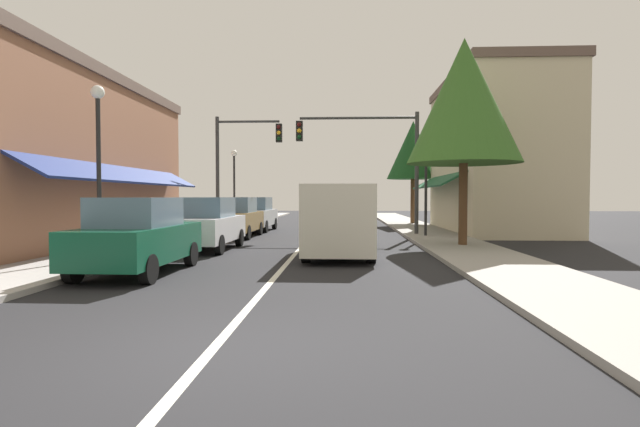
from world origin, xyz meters
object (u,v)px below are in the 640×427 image
(parked_car_far_left, at_px, (255,214))
(parked_car_second_left, at_px, (207,224))
(traffic_signal_mast_arm, at_px, (374,151))
(traffic_signal_left_corner, at_px, (239,156))
(van_in_lane, at_px, (340,218))
(tree_right_near, at_px, (464,101))
(parked_car_nearest_left, at_px, (138,236))
(parked_car_third_left, at_px, (236,217))
(tree_right_far, at_px, (413,150))
(street_lamp_right_mid, at_px, (426,164))
(street_lamp_left_far, at_px, (234,175))
(street_lamp_left_near, at_px, (98,144))

(parked_car_far_left, bearing_deg, parked_car_second_left, -88.00)
(traffic_signal_mast_arm, height_order, traffic_signal_left_corner, traffic_signal_left_corner)
(van_in_lane, xyz_separation_m, tree_right_near, (4.27, 2.51, 3.95))
(parked_car_nearest_left, relative_size, traffic_signal_mast_arm, 0.73)
(parked_car_far_left, bearing_deg, traffic_signal_mast_arm, -26.26)
(parked_car_second_left, height_order, traffic_signal_mast_arm, traffic_signal_mast_arm)
(parked_car_third_left, bearing_deg, tree_right_far, 49.03)
(van_in_lane, distance_m, tree_right_far, 17.76)
(parked_car_nearest_left, xyz_separation_m, tree_right_near, (8.89, 6.26, 4.21))
(van_in_lane, bearing_deg, tree_right_far, 75.57)
(traffic_signal_mast_arm, distance_m, tree_right_near, 5.89)
(parked_car_far_left, bearing_deg, tree_right_near, -41.34)
(street_lamp_right_mid, bearing_deg, traffic_signal_mast_arm, 155.28)
(tree_right_near, bearing_deg, van_in_lane, -149.60)
(van_in_lane, bearing_deg, street_lamp_left_far, 115.19)
(parked_car_second_left, relative_size, traffic_signal_mast_arm, 0.74)
(traffic_signal_left_corner, height_order, street_lamp_left_far, traffic_signal_left_corner)
(traffic_signal_mast_arm, bearing_deg, parked_car_nearest_left, -118.32)
(street_lamp_left_far, bearing_deg, tree_right_near, -46.88)
(traffic_signal_left_corner, bearing_deg, parked_car_nearest_left, -87.85)
(van_in_lane, xyz_separation_m, street_lamp_left_far, (-6.34, 13.84, 1.93))
(parked_car_third_left, height_order, street_lamp_left_near, street_lamp_left_near)
(street_lamp_left_far, height_order, tree_right_near, tree_right_near)
(street_lamp_left_near, distance_m, street_lamp_left_far, 15.67)
(traffic_signal_left_corner, distance_m, street_lamp_right_mid, 9.25)
(parked_car_second_left, relative_size, traffic_signal_left_corner, 0.71)
(tree_right_far, bearing_deg, parked_car_third_left, -131.81)
(tree_right_near, bearing_deg, street_lamp_left_far, 133.12)
(street_lamp_right_mid, xyz_separation_m, street_lamp_left_far, (-9.98, 7.31, -0.11))
(tree_right_far, bearing_deg, traffic_signal_mast_arm, -108.17)
(parked_car_far_left, distance_m, traffic_signal_mast_arm, 7.42)
(street_lamp_left_near, bearing_deg, van_in_lane, 15.68)
(parked_car_far_left, xyz_separation_m, tree_right_far, (9.04, 6.09, 3.87))
(parked_car_second_left, height_order, tree_right_far, tree_right_far)
(traffic_signal_mast_arm, relative_size, tree_right_near, 0.77)
(parked_car_far_left, relative_size, van_in_lane, 0.80)
(parked_car_nearest_left, relative_size, parked_car_far_left, 0.99)
(parked_car_nearest_left, bearing_deg, van_in_lane, 39.62)
(traffic_signal_left_corner, xyz_separation_m, tree_right_far, (9.62, 7.36, 0.93))
(tree_right_far, bearing_deg, parked_car_nearest_left, -113.94)
(parked_car_third_left, relative_size, traffic_signal_mast_arm, 0.74)
(street_lamp_left_far, xyz_separation_m, tree_right_near, (10.61, -11.33, 2.02))
(parked_car_second_left, relative_size, parked_car_third_left, 1.00)
(parked_car_third_left, xyz_separation_m, street_lamp_left_far, (-1.70, 7.26, 2.20))
(street_lamp_left_near, distance_m, tree_right_near, 11.77)
(street_lamp_right_mid, bearing_deg, parked_car_second_left, -147.71)
(parked_car_second_left, distance_m, street_lamp_right_mid, 9.87)
(parked_car_third_left, height_order, traffic_signal_mast_arm, traffic_signal_mast_arm)
(parked_car_second_left, xyz_separation_m, tree_right_far, (8.98, 15.40, 3.87))
(parked_car_far_left, xyz_separation_m, van_in_lane, (4.54, -10.70, 0.27))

